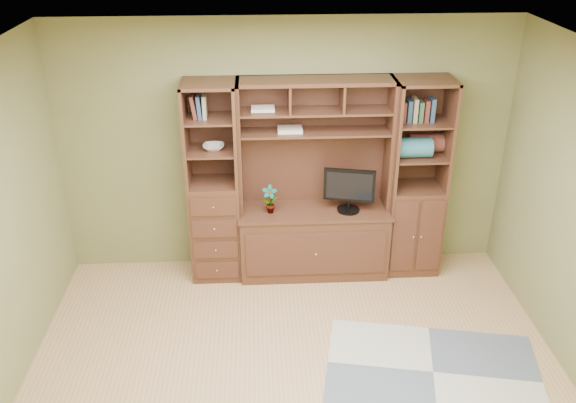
{
  "coord_description": "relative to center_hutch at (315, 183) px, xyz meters",
  "views": [
    {
      "loc": [
        -0.28,
        -3.7,
        3.56
      ],
      "look_at": [
        -0.02,
        1.2,
        1.1
      ],
      "focal_mm": 38.0,
      "sensor_mm": 36.0,
      "label": 1
    }
  ],
  "objects": [
    {
      "name": "blanket_teal",
      "position": [
        0.95,
        -0.01,
        0.36
      ],
      "size": [
        0.34,
        0.2,
        0.2
      ],
      "primitive_type": "cube",
      "color": "#2D6D78",
      "rests_on": "right_tower"
    },
    {
      "name": "orchid",
      "position": [
        -0.45,
        -0.03,
        -0.15
      ],
      "size": [
        0.15,
        0.1,
        0.29
      ],
      "primitive_type": "imported",
      "color": "brown",
      "rests_on": "center_hutch"
    },
    {
      "name": "rug",
      "position": [
        0.86,
        -1.6,
        -1.02
      ],
      "size": [
        1.96,
        1.5,
        0.01
      ],
      "primitive_type": "cube",
      "rotation": [
        0.0,
        0.0,
        -0.2
      ],
      "color": "gray",
      "rests_on": "ground"
    },
    {
      "name": "monitor",
      "position": [
        0.34,
        -0.03,
        0.02
      ],
      "size": [
        0.54,
        0.33,
        0.62
      ],
      "primitive_type": "cube",
      "rotation": [
        0.0,
        0.0,
        -0.22
      ],
      "color": "black",
      "rests_on": "center_hutch"
    },
    {
      "name": "bowl",
      "position": [
        -0.98,
        0.04,
        0.39
      ],
      "size": [
        0.2,
        0.2,
        0.05
      ],
      "primitive_type": "imported",
      "color": "silver",
      "rests_on": "left_tower"
    },
    {
      "name": "right_tower",
      "position": [
        1.02,
        0.04,
        0.0
      ],
      "size": [
        0.55,
        0.45,
        2.05
      ],
      "primitive_type": "cube",
      "color": "#492919",
      "rests_on": "ground"
    },
    {
      "name": "left_tower",
      "position": [
        -1.0,
        0.04,
        0.0
      ],
      "size": [
        0.5,
        0.45,
        2.05
      ],
      "primitive_type": "cube",
      "color": "#492919",
      "rests_on": "ground"
    },
    {
      "name": "blanket_red",
      "position": [
        1.1,
        0.12,
        0.36
      ],
      "size": [
        0.33,
        0.18,
        0.18
      ],
      "primitive_type": "cube",
      "color": "brown",
      "rests_on": "right_tower"
    },
    {
      "name": "room",
      "position": [
        -0.28,
        -1.73,
        0.28
      ],
      "size": [
        4.6,
        4.1,
        2.64
      ],
      "color": "tan",
      "rests_on": "ground"
    },
    {
      "name": "center_hutch",
      "position": [
        0.0,
        0.0,
        0.0
      ],
      "size": [
        1.54,
        0.53,
        2.05
      ],
      "primitive_type": "cube",
      "color": "#492919",
      "rests_on": "ground"
    },
    {
      "name": "magazines",
      "position": [
        -0.24,
        0.09,
        0.53
      ],
      "size": [
        0.24,
        0.17,
        0.04
      ],
      "primitive_type": "cube",
      "color": "beige",
      "rests_on": "center_hutch"
    }
  ]
}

